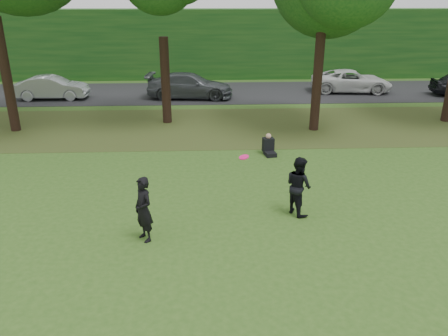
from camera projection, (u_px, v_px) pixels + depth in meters
name	position (u px, v px, depth m)	size (l,w,h in m)	color
ground	(263.00, 301.00, 9.03)	(120.00, 120.00, 0.00)	#30531A
leaf_litter	(228.00, 126.00, 21.10)	(60.00, 7.00, 0.01)	#4A3D1A
street	(222.00, 92.00, 28.53)	(70.00, 7.00, 0.02)	black
far_hedge	(218.00, 44.00, 33.19)	(70.00, 3.00, 5.00)	#134516
player_left	(144.00, 209.00, 11.01)	(0.63, 0.41, 1.73)	black
player_right	(299.00, 186.00, 12.40)	(0.84, 0.65, 1.72)	black
parked_cars	(203.00, 85.00, 27.09)	(39.88, 4.06, 1.53)	black
frisbee	(244.00, 157.00, 11.67)	(0.35, 0.35, 0.09)	#FF1576
seated_person	(269.00, 147.00, 17.33)	(0.53, 0.79, 0.83)	black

